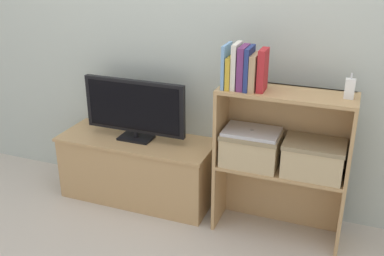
% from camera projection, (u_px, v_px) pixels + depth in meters
% --- Properties ---
extents(ground_plane, '(16.00, 16.00, 0.00)m').
position_uv_depth(ground_plane, '(184.00, 224.00, 2.85)').
color(ground_plane, '#BCB2A3').
extents(wall_back, '(10.00, 0.05, 2.40)m').
position_uv_depth(wall_back, '(208.00, 22.00, 2.74)').
color(wall_back, '#B2BCB2').
rests_on(wall_back, ground_plane).
extents(tv_stand, '(1.04, 0.40, 0.44)m').
position_uv_depth(tv_stand, '(138.00, 168.00, 3.06)').
color(tv_stand, tan).
rests_on(tv_stand, ground_plane).
extents(tv, '(0.69, 0.14, 0.40)m').
position_uv_depth(tv, '(134.00, 108.00, 2.89)').
color(tv, black).
rests_on(tv, tv_stand).
extents(bookshelf_lower_tier, '(0.75, 0.27, 0.44)m').
position_uv_depth(bookshelf_lower_tier, '(280.00, 188.00, 2.72)').
color(bookshelf_lower_tier, tan).
rests_on(bookshelf_lower_tier, ground_plane).
extents(bookshelf_upper_tier, '(0.75, 0.27, 0.46)m').
position_uv_depth(bookshelf_upper_tier, '(286.00, 119.00, 2.54)').
color(bookshelf_upper_tier, tan).
rests_on(bookshelf_upper_tier, bookshelf_lower_tier).
extents(book_skyblue, '(0.02, 0.15, 0.24)m').
position_uv_depth(book_skyblue, '(226.00, 66.00, 2.47)').
color(book_skyblue, '#709ECC').
rests_on(book_skyblue, bookshelf_upper_tier).
extents(book_mustard, '(0.03, 0.16, 0.18)m').
position_uv_depth(book_mustard, '(231.00, 72.00, 2.47)').
color(book_mustard, gold).
rests_on(book_mustard, bookshelf_upper_tier).
extents(book_ivory, '(0.03, 0.14, 0.25)m').
position_uv_depth(book_ivory, '(236.00, 66.00, 2.45)').
color(book_ivory, silver).
rests_on(book_ivory, bookshelf_upper_tier).
extents(book_plum, '(0.04, 0.15, 0.24)m').
position_uv_depth(book_plum, '(243.00, 68.00, 2.44)').
color(book_plum, '#6B2D66').
rests_on(book_plum, bookshelf_upper_tier).
extents(book_navy, '(0.02, 0.16, 0.24)m').
position_uv_depth(book_navy, '(249.00, 68.00, 2.43)').
color(book_navy, navy).
rests_on(book_navy, bookshelf_upper_tier).
extents(book_tan, '(0.03, 0.15, 0.20)m').
position_uv_depth(book_tan, '(255.00, 72.00, 2.42)').
color(book_tan, tan).
rests_on(book_tan, bookshelf_upper_tier).
extents(book_crimson, '(0.04, 0.12, 0.23)m').
position_uv_depth(book_crimson, '(263.00, 70.00, 2.40)').
color(book_crimson, '#B22328').
rests_on(book_crimson, bookshelf_upper_tier).
extents(baby_monitor, '(0.05, 0.03, 0.14)m').
position_uv_depth(baby_monitor, '(350.00, 89.00, 2.31)').
color(baby_monitor, white).
rests_on(baby_monitor, bookshelf_upper_tier).
extents(storage_basket_left, '(0.33, 0.24, 0.20)m').
position_uv_depth(storage_basket_left, '(251.00, 147.00, 2.61)').
color(storage_basket_left, tan).
rests_on(storage_basket_left, bookshelf_lower_tier).
extents(storage_basket_right, '(0.33, 0.24, 0.20)m').
position_uv_depth(storage_basket_right, '(314.00, 157.00, 2.50)').
color(storage_basket_right, tan).
rests_on(storage_basket_right, bookshelf_lower_tier).
extents(laptop, '(0.32, 0.22, 0.02)m').
position_uv_depth(laptop, '(252.00, 132.00, 2.58)').
color(laptop, '#BCBCC1').
rests_on(laptop, storage_basket_left).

